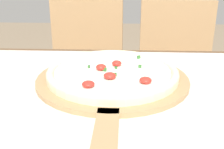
{
  "coord_description": "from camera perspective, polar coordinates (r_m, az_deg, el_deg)",
  "views": [
    {
      "loc": [
        -0.01,
        -0.55,
        1.07
      ],
      "look_at": [
        -0.04,
        0.11,
        0.81
      ],
      "focal_mm": 45.0,
      "sensor_mm": 36.0,
      "label": 1
    }
  ],
  "objects": [
    {
      "name": "chair_right",
      "position": [
        1.51,
        12.78,
        -0.34
      ],
      "size": [
        0.41,
        0.41,
        0.9
      ],
      "rotation": [
        0.0,
        0.0,
        -0.02
      ],
      "color": "tan",
      "rests_on": "ground_plane"
    },
    {
      "name": "chair_left",
      "position": [
        1.5,
        -5.44,
        -0.03
      ],
      "size": [
        0.42,
        0.42,
        0.9
      ],
      "rotation": [
        0.0,
        0.0,
        -0.05
      ],
      "color": "tan",
      "rests_on": "ground_plane"
    },
    {
      "name": "towel_cloth",
      "position": [
        0.62,
        3.66,
        -6.5
      ],
      "size": [
        1.07,
        0.83,
        0.0
      ],
      "color": "silver",
      "rests_on": "dining_table"
    },
    {
      "name": "pizza_peel",
      "position": [
        0.73,
        0.05,
        -1.41
      ],
      "size": [
        0.4,
        0.58,
        0.01
      ],
      "color": "tan",
      "rests_on": "towel_cloth"
    },
    {
      "name": "pizza",
      "position": [
        0.74,
        0.11,
        0.46
      ],
      "size": [
        0.35,
        0.35,
        0.03
      ],
      "color": "beige",
      "rests_on": "pizza_peel"
    }
  ]
}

